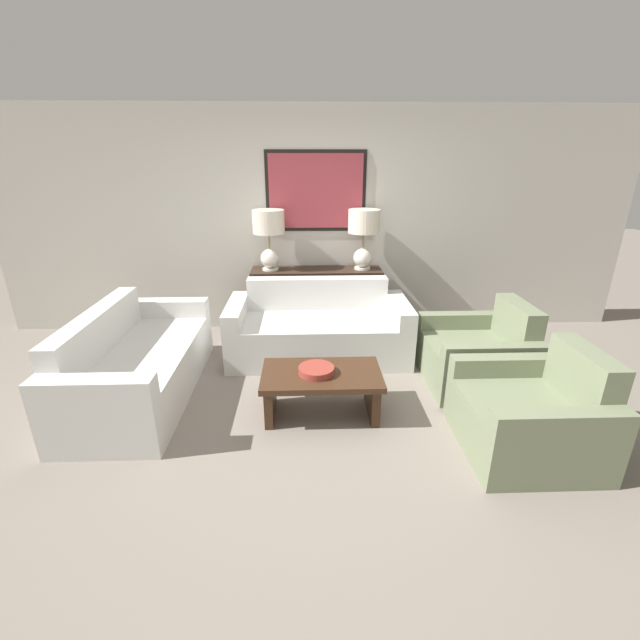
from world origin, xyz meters
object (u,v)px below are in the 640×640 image
at_px(table_lamp_right, 364,231).
at_px(coffee_table, 322,384).
at_px(couch_by_side, 138,365).
at_px(table_lamp_left, 269,231).
at_px(console_table, 317,302).
at_px(decorative_bowl, 316,370).
at_px(armchair_near_back_wall, 478,356).
at_px(couch_by_back_wall, 318,331).
at_px(armchair_near_camera, 531,416).

bearing_deg(table_lamp_right, coffee_table, -106.99).
bearing_deg(couch_by_side, table_lamp_left, 51.73).
distance_m(console_table, table_lamp_right, 1.03).
xyz_separation_m(table_lamp_right, decorative_bowl, (-0.61, -1.85, -0.84)).
bearing_deg(table_lamp_right, decorative_bowl, -108.09).
height_order(table_lamp_right, armchair_near_back_wall, table_lamp_right).
xyz_separation_m(couch_by_back_wall, armchair_near_camera, (1.53, -1.69, -0.01)).
bearing_deg(table_lamp_left, armchair_near_camera, -48.44).
xyz_separation_m(console_table, coffee_table, (-0.01, -1.84, -0.12)).
distance_m(coffee_table, armchair_near_camera, 1.63).
relative_size(table_lamp_left, decorative_bowl, 2.36).
xyz_separation_m(table_lamp_left, armchair_near_camera, (2.08, -2.35, -0.99)).
height_order(table_lamp_right, couch_by_back_wall, table_lamp_right).
bearing_deg(table_lamp_right, couch_by_side, -147.28).
distance_m(console_table, armchair_near_camera, 2.81).
bearing_deg(console_table, decorative_bowl, -91.66).
relative_size(couch_by_back_wall, decorative_bowl, 6.51).
xyz_separation_m(armchair_near_back_wall, armchair_near_camera, (0.00, -1.03, 0.00)).
relative_size(coffee_table, armchair_near_back_wall, 1.06).
bearing_deg(armchair_near_camera, console_table, 123.10).
bearing_deg(armchair_near_back_wall, couch_by_side, -177.98).
height_order(table_lamp_left, couch_by_side, table_lamp_left).
xyz_separation_m(couch_by_side, coffee_table, (1.68, -0.40, -0.00)).
height_order(console_table, couch_by_back_wall, console_table).
xyz_separation_m(table_lamp_left, armchair_near_back_wall, (2.08, -1.32, -0.99)).
relative_size(table_lamp_left, armchair_near_back_wall, 0.74).
bearing_deg(coffee_table, table_lamp_right, 73.01).
relative_size(table_lamp_left, couch_by_side, 0.36).
height_order(table_lamp_right, decorative_bowl, table_lamp_right).
bearing_deg(armchair_near_camera, couch_by_back_wall, 132.24).
xyz_separation_m(table_lamp_left, coffee_table, (0.54, -1.84, -0.99)).
xyz_separation_m(table_lamp_right, coffee_table, (-0.56, -1.84, -0.99)).
distance_m(console_table, coffee_table, 1.84).
bearing_deg(couch_by_side, coffee_table, -13.41).
xyz_separation_m(table_lamp_left, decorative_bowl, (0.50, -1.85, -0.84)).
xyz_separation_m(console_table, table_lamp_right, (0.55, 0.00, 0.86)).
height_order(table_lamp_left, table_lamp_right, same).
distance_m(console_table, decorative_bowl, 1.85).
xyz_separation_m(table_lamp_left, table_lamp_right, (1.10, 0.00, 0.00)).
height_order(table_lamp_left, armchair_near_camera, table_lamp_left).
height_order(coffee_table, decorative_bowl, decorative_bowl).
distance_m(couch_by_back_wall, couch_by_side, 1.86).
distance_m(table_lamp_left, armchair_near_camera, 3.30).
xyz_separation_m(couch_by_back_wall, couch_by_side, (-1.69, -0.77, 0.00)).
bearing_deg(couch_by_back_wall, armchair_near_camera, -47.76).
distance_m(couch_by_back_wall, armchair_near_back_wall, 1.67).
xyz_separation_m(table_lamp_right, armchair_near_back_wall, (0.98, -1.32, -0.99)).
bearing_deg(table_lamp_left, couch_by_back_wall, -50.25).
xyz_separation_m(decorative_bowl, armchair_near_back_wall, (1.59, 0.53, -0.15)).
relative_size(table_lamp_left, table_lamp_right, 1.00).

